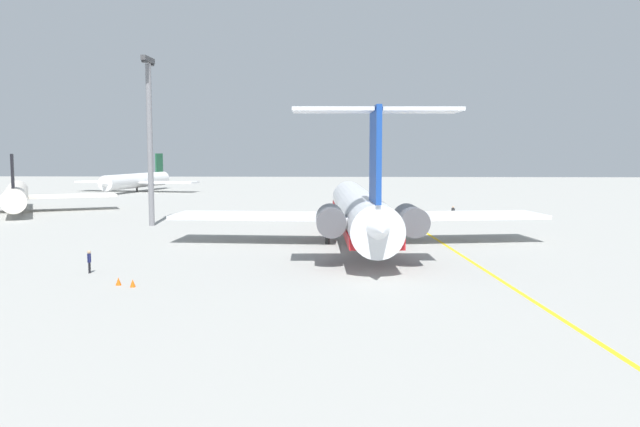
{
  "coord_description": "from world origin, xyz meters",
  "views": [
    {
      "loc": [
        -68.03,
        13.78,
        9.31
      ],
      "look_at": [
        -1.97,
        16.3,
        2.99
      ],
      "focal_mm": 36.27,
      "sensor_mm": 36.0,
      "label": 1
    }
  ],
  "objects_px": {
    "safety_cone_nose": "(118,281)",
    "safety_cone_wingtip": "(133,283)",
    "main_jetliner": "(360,210)",
    "airliner_mid_right": "(16,195)",
    "ground_crew_near_tail": "(453,211)",
    "airliner_far_right": "(135,181)",
    "ground_crew_near_nose": "(89,259)",
    "light_mast": "(150,133)"
  },
  "relations": [
    {
      "from": "safety_cone_wingtip",
      "to": "safety_cone_nose",
      "type": "bearing_deg",
      "value": 64.12
    },
    {
      "from": "airliner_mid_right",
      "to": "ground_crew_near_nose",
      "type": "height_order",
      "value": "airliner_mid_right"
    },
    {
      "from": "main_jetliner",
      "to": "airliner_far_right",
      "type": "bearing_deg",
      "value": 28.1
    },
    {
      "from": "light_mast",
      "to": "airliner_mid_right",
      "type": "bearing_deg",
      "value": 55.79
    },
    {
      "from": "airliner_far_right",
      "to": "safety_cone_wingtip",
      "type": "relative_size",
      "value": 54.2
    },
    {
      "from": "main_jetliner",
      "to": "ground_crew_near_tail",
      "type": "relative_size",
      "value": 23.81
    },
    {
      "from": "main_jetliner",
      "to": "airliner_mid_right",
      "type": "height_order",
      "value": "main_jetliner"
    },
    {
      "from": "light_mast",
      "to": "main_jetliner",
      "type": "bearing_deg",
      "value": -120.79
    },
    {
      "from": "airliner_far_right",
      "to": "ground_crew_near_nose",
      "type": "relative_size",
      "value": 16.73
    },
    {
      "from": "airliner_far_right",
      "to": "safety_cone_wingtip",
      "type": "bearing_deg",
      "value": 27.41
    },
    {
      "from": "main_jetliner",
      "to": "airliner_far_right",
      "type": "distance_m",
      "value": 97.59
    },
    {
      "from": "airliner_far_right",
      "to": "ground_crew_near_tail",
      "type": "height_order",
      "value": "airliner_far_right"
    },
    {
      "from": "airliner_mid_right",
      "to": "light_mast",
      "type": "height_order",
      "value": "light_mast"
    },
    {
      "from": "main_jetliner",
      "to": "safety_cone_nose",
      "type": "bearing_deg",
      "value": 137.33
    },
    {
      "from": "airliner_far_right",
      "to": "ground_crew_near_nose",
      "type": "distance_m",
      "value": 104.32
    },
    {
      "from": "ground_crew_near_nose",
      "to": "safety_cone_wingtip",
      "type": "bearing_deg",
      "value": -34.21
    },
    {
      "from": "airliner_far_right",
      "to": "ground_crew_near_tail",
      "type": "distance_m",
      "value": 86.74
    },
    {
      "from": "airliner_far_right",
      "to": "ground_crew_near_tail",
      "type": "bearing_deg",
      "value": 56.77
    },
    {
      "from": "ground_crew_near_nose",
      "to": "ground_crew_near_tail",
      "type": "relative_size",
      "value": 0.97
    },
    {
      "from": "ground_crew_near_tail",
      "to": "light_mast",
      "type": "bearing_deg",
      "value": 117.91
    },
    {
      "from": "main_jetliner",
      "to": "ground_crew_near_tail",
      "type": "xyz_separation_m",
      "value": [
        24.87,
        -13.52,
        -2.31
      ]
    },
    {
      "from": "safety_cone_wingtip",
      "to": "ground_crew_near_nose",
      "type": "bearing_deg",
      "value": 45.41
    },
    {
      "from": "ground_crew_near_nose",
      "to": "main_jetliner",
      "type": "bearing_deg",
      "value": 48.4
    },
    {
      "from": "safety_cone_wingtip",
      "to": "airliner_mid_right",
      "type": "bearing_deg",
      "value": 33.58
    },
    {
      "from": "ground_crew_near_nose",
      "to": "airliner_far_right",
      "type": "bearing_deg",
      "value": 116.6
    },
    {
      "from": "ground_crew_near_tail",
      "to": "main_jetliner",
      "type": "bearing_deg",
      "value": 165.91
    },
    {
      "from": "airliner_mid_right",
      "to": "safety_cone_wingtip",
      "type": "distance_m",
      "value": 66.25
    },
    {
      "from": "airliner_mid_right",
      "to": "airliner_far_right",
      "type": "relative_size",
      "value": 0.97
    },
    {
      "from": "airliner_mid_right",
      "to": "ground_crew_near_tail",
      "type": "distance_m",
      "value": 66.89
    },
    {
      "from": "main_jetliner",
      "to": "ground_crew_near_nose",
      "type": "xyz_separation_m",
      "value": [
        -16.53,
        21.14,
        -2.34
      ]
    },
    {
      "from": "safety_cone_nose",
      "to": "safety_cone_wingtip",
      "type": "bearing_deg",
      "value": -115.88
    },
    {
      "from": "ground_crew_near_nose",
      "to": "safety_cone_nose",
      "type": "relative_size",
      "value": 3.24
    },
    {
      "from": "ground_crew_near_nose",
      "to": "light_mast",
      "type": "distance_m",
      "value": 33.98
    },
    {
      "from": "airliner_mid_right",
      "to": "safety_cone_wingtip",
      "type": "height_order",
      "value": "airliner_mid_right"
    },
    {
      "from": "airliner_far_right",
      "to": "ground_crew_near_nose",
      "type": "height_order",
      "value": "airliner_far_right"
    },
    {
      "from": "light_mast",
      "to": "safety_cone_wingtip",
      "type": "bearing_deg",
      "value": -165.21
    },
    {
      "from": "main_jetliner",
      "to": "safety_cone_wingtip",
      "type": "bearing_deg",
      "value": 140.1
    },
    {
      "from": "ground_crew_near_nose",
      "to": "safety_cone_nose",
      "type": "height_order",
      "value": "ground_crew_near_nose"
    },
    {
      "from": "ground_crew_near_nose",
      "to": "ground_crew_near_tail",
      "type": "distance_m",
      "value": 54.0
    },
    {
      "from": "ground_crew_near_tail",
      "to": "safety_cone_nose",
      "type": "height_order",
      "value": "ground_crew_near_tail"
    },
    {
      "from": "ground_crew_near_tail",
      "to": "airliner_mid_right",
      "type": "bearing_deg",
      "value": 96.84
    },
    {
      "from": "airliner_far_right",
      "to": "light_mast",
      "type": "relative_size",
      "value": 1.42
    }
  ]
}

